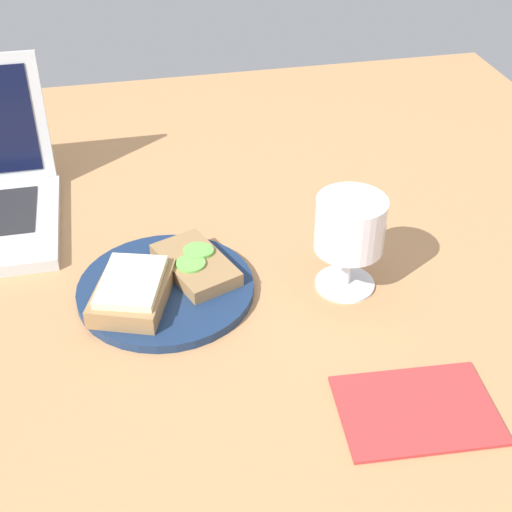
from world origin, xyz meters
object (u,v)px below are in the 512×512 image
(plate, at_px, (166,289))
(wine_glass, at_px, (350,229))
(napkin, at_px, (417,410))
(sandwich_with_cucumber, at_px, (196,264))
(sandwich_with_cheese, at_px, (132,290))

(plate, xyz_separation_m, wine_glass, (0.22, -0.03, 0.08))
(plate, bearing_deg, napkin, -46.85)
(plate, height_order, sandwich_with_cucumber, sandwich_with_cucumber)
(sandwich_with_cucumber, xyz_separation_m, napkin, (0.19, -0.26, -0.02))
(napkin, bearing_deg, sandwich_with_cucumber, 125.31)
(plate, relative_size, wine_glass, 1.74)
(plate, xyz_separation_m, sandwich_with_cheese, (-0.04, -0.02, 0.02))
(sandwich_with_cheese, relative_size, sandwich_with_cucumber, 1.00)
(sandwich_with_cucumber, xyz_separation_m, wine_glass, (0.18, -0.05, 0.06))
(napkin, bearing_deg, plate, 133.15)
(sandwich_with_cucumber, distance_m, napkin, 0.32)
(wine_glass, bearing_deg, plate, 171.73)
(sandwich_with_cucumber, height_order, napkin, sandwich_with_cucumber)
(wine_glass, bearing_deg, sandwich_with_cucumber, 163.44)
(sandwich_with_cheese, distance_m, wine_glass, 0.26)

